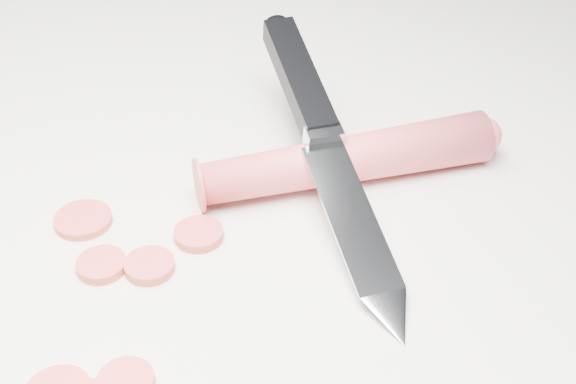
% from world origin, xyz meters
% --- Properties ---
extents(ground, '(2.40, 2.40, 0.00)m').
position_xyz_m(ground, '(0.00, 0.00, 0.00)').
color(ground, white).
rests_on(ground, ground).
extents(carrot, '(0.17, 0.17, 0.03)m').
position_xyz_m(carrot, '(0.05, 0.11, 0.02)').
color(carrot, '#E4464B').
rests_on(carrot, ground).
extents(carrot_slice_0, '(0.03, 0.03, 0.01)m').
position_xyz_m(carrot_slice_0, '(-0.05, -0.04, 0.00)').
color(carrot_slice_0, '#DF3B3A').
rests_on(carrot_slice_0, ground).
extents(carrot_slice_1, '(0.03, 0.03, 0.01)m').
position_xyz_m(carrot_slice_1, '(-0.02, -0.02, 0.00)').
color(carrot_slice_1, '#DF3B3A').
rests_on(carrot_slice_1, ground).
extents(carrot_slice_2, '(0.03, 0.03, 0.01)m').
position_xyz_m(carrot_slice_2, '(-0.01, 0.01, 0.00)').
color(carrot_slice_2, '#DF3B3A').
rests_on(carrot_slice_2, ground).
extents(carrot_slice_4, '(0.03, 0.03, 0.01)m').
position_xyz_m(carrot_slice_4, '(0.02, -0.10, 0.00)').
color(carrot_slice_4, '#DF3B3A').
rests_on(carrot_slice_4, ground).
extents(carrot_slice_5, '(0.04, 0.04, 0.01)m').
position_xyz_m(carrot_slice_5, '(-0.09, -0.01, 0.00)').
color(carrot_slice_5, '#DF3B3A').
rests_on(carrot_slice_5, ground).
extents(kitchen_knife, '(0.21, 0.23, 0.08)m').
position_xyz_m(kitchen_knife, '(0.05, 0.09, 0.04)').
color(kitchen_knife, silver).
rests_on(kitchen_knife, ground).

